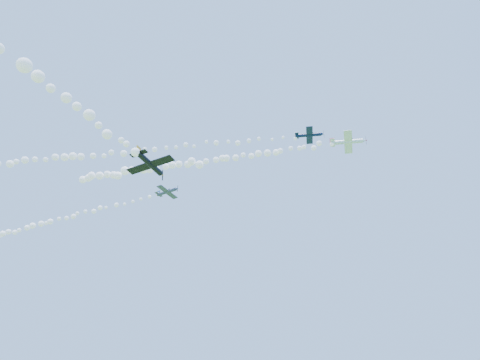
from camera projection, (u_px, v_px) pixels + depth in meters
The scene contains 7 objects.
plane_white at pixel (348, 142), 88.41m from camera, with size 8.08×8.50×2.94m.
smoke_trail_white at pixel (197, 163), 96.35m from camera, with size 64.43×17.88×3.32m, color white, non-canonical shape.
plane_navy at pixel (309, 135), 84.19m from camera, with size 6.31×6.69×2.01m.
smoke_trail_navy at pixel (109, 153), 90.67m from camera, with size 81.65×29.58×2.54m, color white, non-canonical shape.
plane_grey at pixel (167, 192), 98.01m from camera, with size 6.60×6.77×1.75m.
smoke_trail_grey at pixel (52, 221), 115.23m from camera, with size 78.65×2.69×3.00m, color white, non-canonical shape.
plane_black at pixel (150, 164), 61.39m from camera, with size 7.77×7.39×2.76m.
Camera 1 is at (41.30, -77.34, 5.55)m, focal length 30.00 mm.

